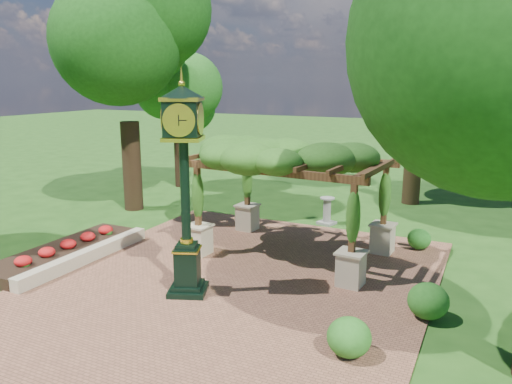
% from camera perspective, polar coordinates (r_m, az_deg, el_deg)
% --- Properties ---
extents(ground, '(120.00, 120.00, 0.00)m').
position_cam_1_polar(ground, '(12.69, -5.04, -12.01)').
color(ground, '#1E4714').
rests_on(ground, ground).
extents(brick_plaza, '(10.00, 12.00, 0.04)m').
position_cam_1_polar(brick_plaza, '(13.47, -2.83, -10.36)').
color(brick_plaza, brown).
rests_on(brick_plaza, ground).
extents(border_wall, '(0.35, 5.00, 0.40)m').
position_cam_1_polar(border_wall, '(15.66, -18.80, -6.98)').
color(border_wall, '#C6B793').
rests_on(border_wall, ground).
extents(flower_bed, '(1.50, 5.00, 0.36)m').
position_cam_1_polar(flower_bed, '(16.29, -21.07, -6.48)').
color(flower_bed, red).
rests_on(flower_bed, ground).
extents(pedestal_clock, '(1.34, 1.34, 5.25)m').
position_cam_1_polar(pedestal_clock, '(12.07, -8.18, 2.25)').
color(pedestal_clock, black).
rests_on(pedestal_clock, brick_plaza).
extents(pergola, '(5.88, 3.92, 3.56)m').
position_cam_1_polar(pergola, '(14.92, 4.16, 3.52)').
color(pergola, '#C4B592').
rests_on(pergola, brick_plaza).
extents(sundial, '(0.71, 0.71, 1.02)m').
position_cam_1_polar(sundial, '(18.82, 8.11, -2.34)').
color(sundial, gray).
rests_on(sundial, ground).
extents(shrub_front, '(1.01, 1.01, 0.78)m').
position_cam_1_polar(shrub_front, '(10.21, 10.58, -16.00)').
color(shrub_front, '#25631C').
rests_on(shrub_front, brick_plaza).
extents(shrub_mid, '(0.93, 0.93, 0.82)m').
position_cam_1_polar(shrub_mid, '(12.08, 19.08, -11.69)').
color(shrub_mid, '#225B19').
rests_on(shrub_mid, brick_plaza).
extents(shrub_back, '(0.80, 0.80, 0.66)m').
position_cam_1_polar(shrub_back, '(16.68, 18.15, -5.13)').
color(shrub_back, '#21611C').
rests_on(shrub_back, brick_plaza).
extents(tree_west_near, '(4.39, 4.39, 9.40)m').
position_cam_1_polar(tree_west_near, '(20.91, -14.70, 15.44)').
color(tree_west_near, '#332114').
rests_on(tree_west_near, ground).
extents(tree_west_far, '(3.19, 3.19, 7.06)m').
position_cam_1_polar(tree_west_far, '(25.14, -8.89, 11.49)').
color(tree_west_far, black).
rests_on(tree_west_far, ground).
extents(tree_north, '(3.99, 3.99, 8.75)m').
position_cam_1_polar(tree_north, '(22.32, 18.23, 13.85)').
color(tree_north, '#352615').
rests_on(tree_north, ground).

